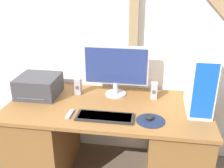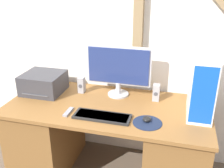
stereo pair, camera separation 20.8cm
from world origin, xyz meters
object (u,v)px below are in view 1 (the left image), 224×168
at_px(keyboard, 105,117).
at_px(remote_control, 70,114).
at_px(monitor, 116,68).
at_px(speaker_left, 78,86).
at_px(mouse, 150,117).
at_px(computer_tower, 200,82).
at_px(speaker_right, 154,91).
at_px(printer, 39,86).

distance_m(keyboard, remote_control, 0.28).
relative_size(monitor, speaker_left, 3.85).
height_order(keyboard, mouse, mouse).
distance_m(computer_tower, remote_control, 1.03).
height_order(computer_tower, remote_control, computer_tower).
distance_m(keyboard, speaker_right, 0.54).
bearing_deg(computer_tower, remote_control, -166.19).
xyz_separation_m(computer_tower, remote_control, (-0.98, -0.24, -0.23)).
bearing_deg(keyboard, mouse, 4.93).
relative_size(keyboard, speaker_right, 2.98).
bearing_deg(speaker_right, monitor, 175.34).
bearing_deg(speaker_right, remote_control, -148.00).
xyz_separation_m(printer, speaker_right, (1.01, 0.09, -0.02)).
height_order(printer, remote_control, printer).
xyz_separation_m(mouse, computer_tower, (0.37, 0.21, 0.21)).
distance_m(printer, speaker_left, 0.35).
height_order(keyboard, speaker_right, speaker_right).
bearing_deg(computer_tower, speaker_left, 171.60).
height_order(keyboard, printer, printer).
height_order(printer, speaker_left, printer).
xyz_separation_m(computer_tower, speaker_right, (-0.34, 0.16, -0.16)).
bearing_deg(remote_control, speaker_left, 95.39).
xyz_separation_m(monitor, speaker_left, (-0.34, -0.03, -0.18)).
xyz_separation_m(speaker_left, remote_control, (0.04, -0.39, -0.06)).
distance_m(speaker_left, remote_control, 0.40).
bearing_deg(keyboard, computer_tower, 19.00).
height_order(monitor, speaker_right, monitor).
xyz_separation_m(monitor, printer, (-0.67, -0.11, -0.16)).
height_order(keyboard, speaker_left, speaker_left).
bearing_deg(mouse, remote_control, -177.40).
relative_size(mouse, remote_control, 0.52).
relative_size(keyboard, printer, 1.24).
distance_m(keyboard, mouse, 0.33).
bearing_deg(printer, speaker_right, 4.93).
bearing_deg(printer, remote_control, -39.72).
height_order(monitor, speaker_left, monitor).
height_order(computer_tower, speaker_right, computer_tower).
height_order(mouse, remote_control, mouse).
relative_size(computer_tower, speaker_left, 3.23).
height_order(speaker_right, remote_control, speaker_right).
bearing_deg(speaker_right, computer_tower, -24.61).
relative_size(speaker_left, remote_control, 1.05).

